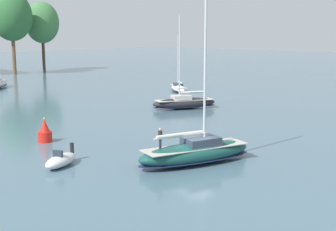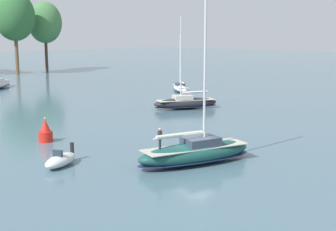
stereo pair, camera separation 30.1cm
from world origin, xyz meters
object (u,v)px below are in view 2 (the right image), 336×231
channel_buoy (46,132)px  motor_tender (61,160)px  sailboat_moored_far_slip (186,103)px  sailboat_moored_mid_channel (180,88)px  tree_shore_right (15,16)px  tree_shore_left (45,23)px  sailboat_main (196,152)px

channel_buoy → motor_tender: bearing=-114.2°
sailboat_moored_far_slip → channel_buoy: (-23.54, -3.25, 0.10)m
motor_tender → sailboat_moored_mid_channel: bearing=30.8°
tree_shore_right → sailboat_moored_mid_channel: 52.95m
sailboat_moored_far_slip → sailboat_moored_mid_channel: bearing=44.6°
sailboat_moored_mid_channel → motor_tender: sailboat_moored_mid_channel is taller
tree_shore_left → channel_buoy: size_ratio=7.59×
sailboat_moored_far_slip → motor_tender: (-27.11, -11.22, -0.37)m
motor_tender → channel_buoy: 8.74m
sailboat_main → sailboat_moored_far_slip: size_ratio=1.12×
sailboat_moored_mid_channel → sailboat_moored_far_slip: sailboat_moored_far_slip is taller
tree_shore_right → channel_buoy: 76.07m
sailboat_moored_far_slip → tree_shore_left: bearing=73.3°
sailboat_moored_far_slip → tree_shore_right: bearing=81.1°
motor_tender → sailboat_moored_far_slip: bearing=22.5°
tree_shore_right → motor_tender: 84.75m
motor_tender → channel_buoy: size_ratio=1.72×
sailboat_main → sailboat_moored_mid_channel: (32.03, 30.88, -0.27)m
sailboat_moored_mid_channel → sailboat_moored_far_slip: bearing=-135.4°
tree_shore_right → tree_shore_left: bearing=18.1°
tree_shore_left → sailboat_moored_far_slip: size_ratio=1.44×
sailboat_main → tree_shore_right: bearing=70.4°
sailboat_moored_far_slip → motor_tender: sailboat_moored_far_slip is taller
tree_shore_left → motor_tender: (-47.30, -78.35, -12.05)m
tree_shore_right → channel_buoy: tree_shore_right is taller
tree_shore_right → sailboat_moored_far_slip: tree_shore_right is taller
sailboat_main → channel_buoy: 15.63m
channel_buoy → sailboat_moored_far_slip: bearing=7.9°
tree_shore_left → sailboat_moored_far_slip: tree_shore_left is taller
sailboat_moored_mid_channel → motor_tender: bearing=-149.2°
tree_shore_left → sailboat_main: 94.81m
sailboat_main → sailboat_moored_far_slip: 26.57m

